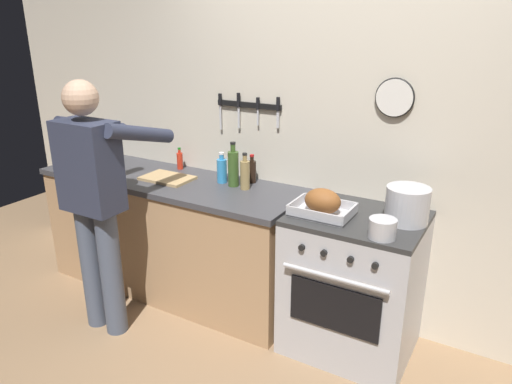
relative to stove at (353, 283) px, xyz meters
The scene contains 13 objects.
wall_back 0.95m from the stove, 121.30° to the left, with size 6.00×0.13×2.60m.
counter_block 1.42m from the stove, behind, with size 2.03×0.65×0.90m.
stove is the anchor object (origin of this frame).
person_cook 1.69m from the stove, 157.78° to the right, with size 0.51×0.63×1.66m.
roasting_pan 0.56m from the stove, 155.24° to the right, with size 0.35×0.26×0.16m.
stock_pot 0.61m from the stove, 11.70° to the left, with size 0.24×0.24×0.21m.
saucepan 0.59m from the stove, 47.47° to the right, with size 0.15×0.15×0.10m.
cutting_board 1.48m from the stove, behind, with size 0.36×0.24×0.02m, color tan.
bottle_vinegar 0.99m from the stove, behind, with size 0.06×0.06×0.25m.
bottle_dish_soap 1.17m from the stove, behind, with size 0.07×0.07×0.22m.
bottle_soy_sauce 1.03m from the stove, 165.45° to the left, with size 0.06×0.06×0.20m.
bottle_hot_sauce 1.60m from the stove, behind, with size 0.05×0.05×0.17m.
bottle_olive_oil 1.09m from the stove, behind, with size 0.07×0.07×0.31m.
Camera 1 is at (1.00, -1.53, 1.97)m, focal length 33.46 mm.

